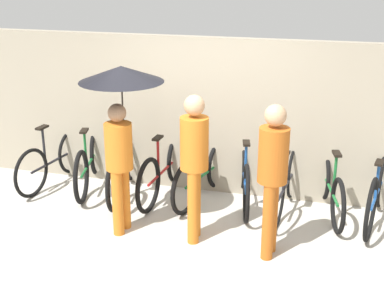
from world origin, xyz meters
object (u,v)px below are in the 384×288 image
parked_bicycle_5 (244,176)px  parked_bicycle_6 (286,184)px  parked_bicycle_3 (164,170)px  pedestrian_leading (120,105)px  parked_bicycle_0 (53,160)px  pedestrian_trailing (273,170)px  parked_bicycle_8 (377,192)px  parked_bicycle_1 (89,162)px  pedestrian_center (194,157)px  parked_bicycle_2 (124,167)px  parked_bicycle_7 (330,188)px  parked_bicycle_4 (204,174)px

parked_bicycle_5 → parked_bicycle_6: 0.57m
parked_bicycle_3 → parked_bicycle_5: (1.11, 0.04, 0.01)m
parked_bicycle_5 → pedestrian_leading: (-1.28, -1.05, 1.16)m
parked_bicycle_0 → parked_bicycle_3: bearing=-81.0°
parked_bicycle_6 → pedestrian_trailing: pedestrian_trailing is taller
parked_bicycle_0 → parked_bicycle_8: 4.45m
parked_bicycle_5 → parked_bicycle_6: (0.56, -0.10, -0.00)m
parked_bicycle_1 → parked_bicycle_0: bearing=79.8°
parked_bicycle_0 → pedestrian_center: 2.68m
parked_bicycle_6 → parked_bicycle_8: 1.11m
parked_bicycle_2 → parked_bicycle_5: bearing=-94.8°
parked_bicycle_1 → pedestrian_trailing: size_ratio=0.99×
parked_bicycle_5 → parked_bicycle_0: bearing=79.1°
parked_bicycle_0 → pedestrian_trailing: pedestrian_trailing is taller
parked_bicycle_0 → parked_bicycle_1: size_ratio=0.95×
parked_bicycle_3 → pedestrian_trailing: bearing=-122.9°
pedestrian_leading → parked_bicycle_6: bearing=32.8°
parked_bicycle_2 → pedestrian_trailing: pedestrian_trailing is taller
parked_bicycle_6 → pedestrian_center: (-0.96, -1.01, 0.64)m
parked_bicycle_0 → parked_bicycle_2: 1.11m
parked_bicycle_0 → parked_bicycle_6: size_ratio=0.96×
parked_bicycle_3 → pedestrian_trailing: size_ratio=1.04×
parked_bicycle_5 → parked_bicycle_8: bearing=-105.4°
parked_bicycle_0 → parked_bicycle_6: bearing=-82.4°
parked_bicycle_6 → parked_bicycle_1: bearing=94.4°
parked_bicycle_3 → parked_bicycle_6: (1.67, -0.06, 0.00)m
parked_bicycle_7 → pedestrian_leading: size_ratio=0.82×
pedestrian_leading → parked_bicycle_1: bearing=138.2°
parked_bicycle_0 → parked_bicycle_1: (0.55, 0.03, 0.02)m
parked_bicycle_7 → parked_bicycle_2: bearing=80.5°
parked_bicycle_0 → pedestrian_leading: size_ratio=0.82×
pedestrian_leading → pedestrian_trailing: 1.86m
parked_bicycle_3 → parked_bicycle_8: size_ratio=1.03×
parked_bicycle_2 → parked_bicycle_6: parked_bicycle_2 is taller
parked_bicycle_4 → pedestrian_center: size_ratio=0.95×
parked_bicycle_5 → pedestrian_trailing: (0.49, -1.23, 0.63)m
parked_bicycle_0 → parked_bicycle_5: 2.78m
parked_bicycle_3 → parked_bicycle_5: 1.11m
parked_bicycle_2 → parked_bicycle_3: (0.56, 0.08, -0.00)m
parked_bicycle_3 → parked_bicycle_4: size_ratio=1.09×
parked_bicycle_7 → pedestrian_leading: pedestrian_leading is taller
parked_bicycle_2 → pedestrian_trailing: 2.51m
parked_bicycle_5 → parked_bicycle_8: 1.68m
parked_bicycle_0 → parked_bicycle_4: bearing=-80.8°
pedestrian_leading → pedestrian_trailing: size_ratio=1.15×
parked_bicycle_5 → parked_bicycle_7: size_ratio=1.07×
parked_bicycle_3 → pedestrian_trailing: (1.60, -1.19, 0.64)m
parked_bicycle_4 → pedestrian_leading: size_ratio=0.83×
pedestrian_leading → pedestrian_trailing: bearing=-0.4°
parked_bicycle_8 → parked_bicycle_3: bearing=99.8°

